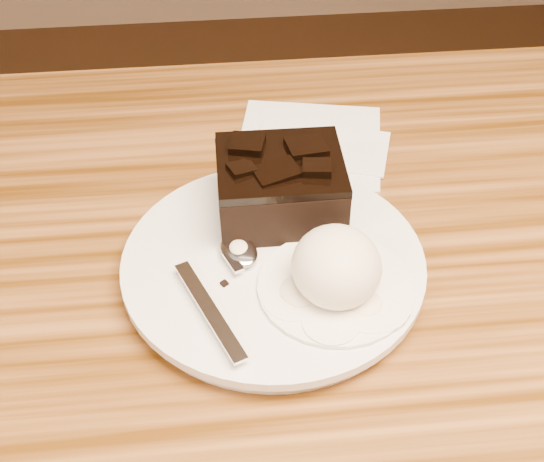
{
  "coord_description": "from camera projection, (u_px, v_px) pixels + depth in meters",
  "views": [
    {
      "loc": [
        -0.15,
        -0.34,
        1.18
      ],
      "look_at": [
        -0.11,
        0.07,
        0.79
      ],
      "focal_mm": 48.37,
      "sensor_mm": 36.0,
      "label": 1
    }
  ],
  "objects": [
    {
      "name": "spoon",
      "position": [
        239.0,
        252.0,
        0.57
      ],
      "size": [
        0.09,
        0.16,
        0.01
      ],
      "primitive_type": null,
      "rotation": [
        0.0,
        0.0,
        0.39
      ],
      "color": "silver",
      "rests_on": "plate"
    },
    {
      "name": "crumb_c",
      "position": [
        272.0,
        270.0,
        0.56
      ],
      "size": [
        0.01,
        0.01,
        0.0
      ],
      "primitive_type": "cube",
      "rotation": [
        0.0,
        0.0,
        1.31
      ],
      "color": "black",
      "rests_on": "plate"
    },
    {
      "name": "crumb_a",
      "position": [
        330.0,
        322.0,
        0.53
      ],
      "size": [
        0.01,
        0.01,
        0.0
      ],
      "primitive_type": "cube",
      "rotation": [
        0.0,
        0.0,
        0.74
      ],
      "color": "black",
      "rests_on": "plate"
    },
    {
      "name": "crumb_b",
      "position": [
        224.0,
        284.0,
        0.55
      ],
      "size": [
        0.01,
        0.01,
        0.0
      ],
      "primitive_type": "cube",
      "rotation": [
        0.0,
        0.0,
        0.62
      ],
      "color": "black",
      "rests_on": "plate"
    },
    {
      "name": "plate",
      "position": [
        273.0,
        267.0,
        0.58
      ],
      "size": [
        0.24,
        0.24,
        0.02
      ],
      "primitive_type": "cylinder",
      "color": "white",
      "rests_on": "dining_table"
    },
    {
      "name": "ice_cream_scoop",
      "position": [
        337.0,
        266.0,
        0.54
      ],
      "size": [
        0.07,
        0.07,
        0.06
      ],
      "primitive_type": "ellipsoid",
      "color": "#F3E9CD",
      "rests_on": "plate"
    },
    {
      "name": "napkin",
      "position": [
        309.0,
        142.0,
        0.72
      ],
      "size": [
        0.16,
        0.16,
        0.01
      ],
      "primitive_type": "cube",
      "rotation": [
        0.0,
        0.0,
        -0.2
      ],
      "color": "white",
      "rests_on": "dining_table"
    },
    {
      "name": "brownie",
      "position": [
        280.0,
        189.0,
        0.6
      ],
      "size": [
        0.1,
        0.09,
        0.05
      ],
      "primitive_type": "cube",
      "rotation": [
        0.0,
        0.0,
        -0.01
      ],
      "color": "black",
      "rests_on": "plate"
    },
    {
      "name": "melt_puddle",
      "position": [
        335.0,
        287.0,
        0.55
      ],
      "size": [
        0.12,
        0.12,
        0.0
      ],
      "primitive_type": "cylinder",
      "color": "white",
      "rests_on": "plate"
    }
  ]
}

